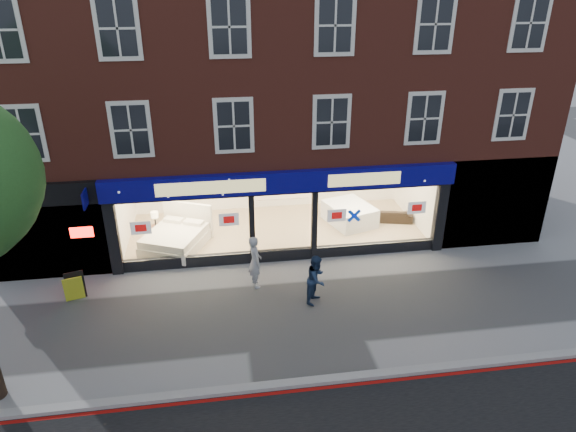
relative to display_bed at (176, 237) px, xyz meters
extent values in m
plane|color=gray|center=(3.65, -4.41, -0.46)|extent=(120.00, 120.00, 0.00)
cube|color=#8C0A07|center=(3.65, -7.51, -0.45)|extent=(60.00, 0.10, 0.01)
cube|color=gray|center=(3.65, -7.31, -0.40)|extent=(60.00, 0.25, 0.12)
cube|color=tan|center=(3.65, 0.84, -0.41)|extent=(11.00, 4.50, 0.10)
cube|color=maroon|center=(3.65, 2.59, 6.19)|extent=(19.00, 8.00, 6.70)
cube|color=#090771|center=(3.65, -1.53, 2.49)|extent=(11.40, 0.28, 0.70)
cube|color=black|center=(3.65, -1.33, -0.26)|extent=(11.00, 0.18, 0.40)
cube|color=black|center=(-1.85, -1.36, 0.84)|extent=(0.35, 0.30, 2.60)
cube|color=black|center=(9.15, -1.36, 0.84)|extent=(0.35, 0.30, 2.60)
cube|color=white|center=(0.40, -1.41, 0.99)|extent=(4.20, 0.02, 2.10)
cube|color=white|center=(6.90, -1.41, 0.99)|extent=(4.20, 0.02, 2.10)
cube|color=white|center=(3.65, -1.16, 0.69)|extent=(1.80, 0.02, 2.10)
cube|color=silver|center=(3.65, 3.09, 0.84)|extent=(11.00, 0.20, 2.60)
cube|color=#FFEAC6|center=(3.65, 0.84, 2.14)|extent=(11.00, 4.50, 0.12)
cube|color=black|center=(-3.95, -1.11, 1.19)|extent=(3.80, 0.60, 3.30)
cube|color=#FF140C|center=(-2.75, -1.46, 1.14)|extent=(0.70, 0.04, 0.35)
cube|color=black|center=(11.15, -1.21, 1.19)|extent=(4.00, 0.40, 3.30)
cube|color=white|center=(-0.06, -0.12, -0.17)|extent=(2.54, 2.70, 0.37)
cube|color=white|center=(-0.06, -0.12, 0.15)|extent=(2.44, 2.59, 0.27)
cube|color=white|center=(0.41, 0.91, 0.28)|extent=(1.79, 0.90, 1.28)
cube|color=white|center=(-0.10, 0.74, 0.35)|extent=(0.77, 0.60, 0.13)
cube|color=white|center=(0.63, 0.41, 0.35)|extent=(0.77, 0.60, 0.13)
cube|color=brown|center=(-0.75, 0.63, -0.08)|extent=(0.59, 0.59, 0.55)
cube|color=white|center=(6.58, 0.99, -0.23)|extent=(2.01, 2.27, 0.25)
cube|color=white|center=(6.58, 0.99, 0.02)|extent=(2.01, 2.27, 0.25)
cube|color=white|center=(6.58, 0.99, 0.27)|extent=(2.01, 2.27, 0.25)
imported|color=black|center=(8.25, 0.93, -0.12)|extent=(1.76, 1.02, 0.48)
cube|color=gold|center=(-2.87, -2.78, -0.03)|extent=(0.64, 0.50, 0.87)
imported|color=#9FA1A7|center=(2.56, -2.80, 0.40)|extent=(0.52, 0.69, 1.72)
imported|color=#182845|center=(4.28, -3.93, 0.31)|extent=(0.90, 0.94, 1.54)
camera|label=1|loc=(1.54, -16.57, 8.43)|focal=32.00mm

